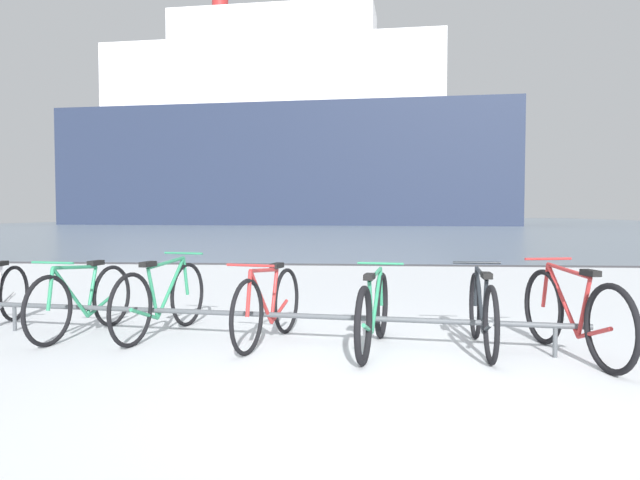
{
  "coord_description": "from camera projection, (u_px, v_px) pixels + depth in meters",
  "views": [
    {
      "loc": [
        -0.22,
        -4.06,
        1.27
      ],
      "look_at": [
        -0.97,
        5.39,
        0.82
      ],
      "focal_mm": 33.02,
      "sensor_mm": 36.0,
      "label": 1
    }
  ],
  "objects": [
    {
      "name": "bicycle_6",
      "position": [
        573.0,
        314.0,
        5.13
      ],
      "size": [
        0.51,
        1.78,
        0.84
      ],
      "color": "black",
      "rests_on": "ground"
    },
    {
      "name": "bicycle_3",
      "position": [
        268.0,
        306.0,
        5.68
      ],
      "size": [
        0.53,
        1.64,
        0.81
      ],
      "color": "black",
      "rests_on": "ground"
    },
    {
      "name": "bicycle_1",
      "position": [
        82.0,
        301.0,
        6.03
      ],
      "size": [
        0.47,
        1.68,
        0.8
      ],
      "color": "black",
      "rests_on": "ground"
    },
    {
      "name": "bicycle_2",
      "position": [
        162.0,
        299.0,
        6.03
      ],
      "size": [
        0.52,
        1.75,
        0.83
      ],
      "color": "black",
      "rests_on": "ground"
    },
    {
      "name": "bicycle_5",
      "position": [
        482.0,
        312.0,
        5.39
      ],
      "size": [
        0.46,
        1.67,
        0.78
      ],
      "color": "black",
      "rests_on": "ground"
    },
    {
      "name": "bicycle_4",
      "position": [
        373.0,
        312.0,
        5.4
      ],
      "size": [
        0.47,
        1.74,
        0.77
      ],
      "color": "black",
      "rests_on": "ground"
    },
    {
      "name": "bike_rack",
      "position": [
        258.0,
        315.0,
        5.7
      ],
      "size": [
        6.0,
        0.86,
        0.31
      ],
      "color": "#4C5156",
      "rests_on": "ground"
    },
    {
      "name": "ferry_ship",
      "position": [
        282.0,
        137.0,
        59.41
      ],
      "size": [
        45.58,
        12.71,
        26.43
      ],
      "color": "#232D47",
      "rests_on": "ground"
    },
    {
      "name": "ground",
      "position": [
        368.0,
        225.0,
        57.77
      ],
      "size": [
        80.0,
        132.0,
        0.08
      ],
      "color": "silver"
    }
  ]
}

